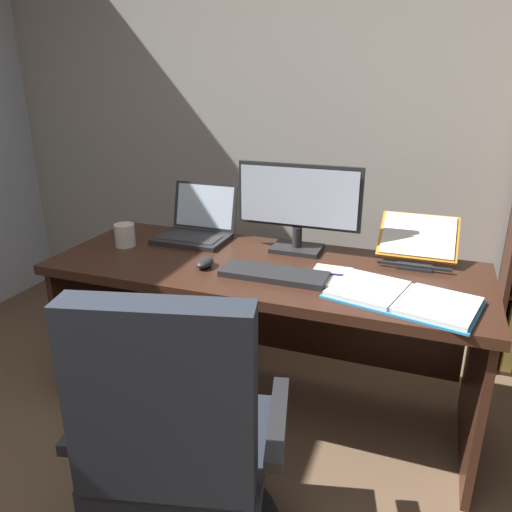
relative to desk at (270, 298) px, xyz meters
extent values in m
cube|color=#B2ADA3|center=(0.14, 0.92, 0.85)|extent=(4.98, 0.12, 2.74)
cube|color=#381E14|center=(0.00, -0.08, 0.17)|extent=(1.80, 0.69, 0.04)
cube|color=#381E14|center=(-0.87, -0.08, -0.19)|extent=(0.03, 0.63, 0.67)
cube|color=#381E14|center=(0.87, -0.08, -0.19)|extent=(0.03, 0.63, 0.67)
cube|color=#381E14|center=(0.00, 0.24, -0.15)|extent=(1.68, 0.03, 0.47)
cube|color=olive|center=(1.08, 0.66, -0.32)|extent=(0.06, 0.15, 0.36)
cylinder|color=#232326|center=(0.01, -0.83, -0.32)|extent=(0.06, 0.06, 0.30)
cube|color=#232833|center=(0.01, -0.83, -0.14)|extent=(0.60, 0.59, 0.07)
cube|color=#232833|center=(0.06, -1.02, 0.17)|extent=(0.49, 0.21, 0.55)
cube|color=#232326|center=(-0.26, -0.89, -0.01)|extent=(0.14, 0.38, 0.04)
cube|color=#232326|center=(0.28, -0.76, -0.01)|extent=(0.14, 0.38, 0.04)
cube|color=#232326|center=(0.08, 0.14, 0.20)|extent=(0.22, 0.16, 0.02)
cylinder|color=#232326|center=(0.08, 0.14, 0.25)|extent=(0.04, 0.04, 0.09)
cube|color=#232326|center=(0.08, 0.15, 0.44)|extent=(0.55, 0.02, 0.28)
cube|color=silver|center=(0.08, 0.13, 0.44)|extent=(0.52, 0.00, 0.25)
cube|color=#232326|center=(-0.43, 0.10, 0.20)|extent=(0.33, 0.24, 0.02)
cube|color=#2D2D30|center=(-0.43, 0.08, 0.21)|extent=(0.28, 0.13, 0.00)
cube|color=#232326|center=(-0.43, 0.25, 0.32)|extent=(0.33, 0.07, 0.22)
cube|color=silver|center=(-0.43, 0.25, 0.32)|extent=(0.30, 0.05, 0.20)
cube|color=#232326|center=(0.08, -0.19, 0.20)|extent=(0.42, 0.15, 0.02)
ellipsoid|color=#232326|center=(-0.22, -0.19, 0.21)|extent=(0.06, 0.10, 0.04)
cube|color=#232326|center=(0.59, 0.12, 0.20)|extent=(0.14, 0.12, 0.01)
cube|color=#232326|center=(0.59, 0.07, 0.21)|extent=(0.29, 0.01, 0.01)
cube|color=orange|center=(0.59, 0.23, 0.29)|extent=(0.32, 0.22, 0.14)
cube|color=white|center=(0.59, 0.22, 0.29)|extent=(0.30, 0.20, 0.13)
cube|color=#2D84C6|center=(0.45, -0.21, 0.19)|extent=(0.31, 0.33, 0.01)
cube|color=#2D84C6|center=(0.69, -0.27, 0.19)|extent=(0.31, 0.33, 0.01)
cube|color=white|center=(0.45, -0.21, 0.21)|extent=(0.29, 0.31, 0.02)
cube|color=white|center=(0.69, -0.27, 0.21)|extent=(0.29, 0.31, 0.02)
cylinder|color=#B7B7BC|center=(0.57, -0.24, 0.20)|extent=(0.08, 0.25, 0.02)
cube|color=white|center=(0.28, -0.12, 0.19)|extent=(0.15, 0.21, 0.01)
cylinder|color=navy|center=(0.30, -0.12, 0.20)|extent=(0.14, 0.02, 0.01)
cylinder|color=silver|center=(-0.69, -0.07, 0.24)|extent=(0.09, 0.09, 0.10)
camera|label=1|loc=(0.63, -1.90, 0.94)|focal=34.69mm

